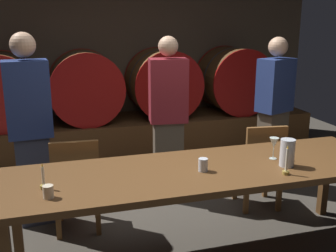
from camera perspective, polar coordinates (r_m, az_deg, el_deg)
ground_plane at (r=3.53m, az=2.73°, el=-16.94°), size 7.67×7.67×0.00m
back_wall at (r=6.08m, az=-7.00°, el=10.59°), size 5.90×0.24×2.83m
barrel_shelf at (r=5.75m, az=-5.72°, el=-1.39°), size 5.31×0.90×0.51m
wine_barrel_far_left at (r=5.53m, az=-22.38°, el=4.62°), size 0.95×0.77×0.95m
wine_barrel_center_left at (r=5.52m, az=-11.56°, el=5.42°), size 0.95×0.77×0.95m
wine_barrel_center_right at (r=5.70m, az=-0.75°, el=6.03°), size 0.95×0.77×0.95m
wine_barrel_far_right at (r=6.09m, az=9.22°, el=6.40°), size 0.95×0.77×0.95m
dining_table at (r=3.12m, az=5.04°, el=-6.93°), size 2.97×0.88×0.77m
chair_left at (r=3.66m, az=-12.77°, el=-7.53°), size 0.43×0.43×0.88m
chair_right at (r=4.11m, az=12.94°, el=-5.00°), size 0.45×0.45×0.88m
guest_left at (r=3.82m, az=-18.80°, el=-0.42°), size 0.40×0.27×1.76m
guest_center at (r=4.17m, az=0.03°, el=1.15°), size 0.41×0.29×1.70m
guest_right at (r=4.64m, az=14.65°, el=1.93°), size 0.44×0.36×1.67m
candle_left at (r=2.83m, az=-17.11°, el=-7.53°), size 0.05×0.05×0.18m
candle_right at (r=3.06m, az=16.31°, el=-5.45°), size 0.05×0.05×0.22m
pitcher at (r=3.22m, az=16.44°, el=-3.64°), size 0.11×0.11×0.21m
wine_glass_left at (r=3.34m, az=14.69°, el=-2.38°), size 0.08×0.08×0.18m
cup_left at (r=2.69m, az=-16.51°, el=-8.86°), size 0.07×0.07×0.08m
cup_right at (r=3.01m, az=4.95°, el=-5.47°), size 0.07×0.07×0.10m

